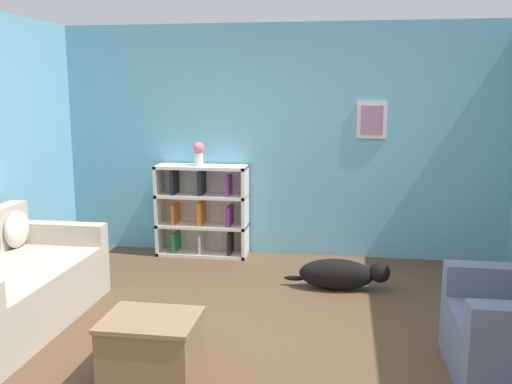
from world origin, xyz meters
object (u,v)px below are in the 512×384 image
bookshelf (203,210)px  vase (199,152)px  couch (0,287)px  coffee_table (151,345)px  dog (341,274)px

bookshelf → vase: size_ratio=3.98×
couch → vase: vase is taller
coffee_table → bookshelf: bearing=97.1°
couch → bookshelf: 2.48m
bookshelf → coffee_table: bookshelf is taller
couch → coffee_table: couch is taller
coffee_table → dog: size_ratio=0.61×
bookshelf → dog: (1.58, -0.95, -0.37)m
coffee_table → vase: vase is taller
coffee_table → dog: coffee_table is taller
dog → vase: bearing=150.1°
bookshelf → vase: vase is taller
coffee_table → vase: 2.99m
bookshelf → dog: bearing=-31.0°
coffee_table → vase: bearing=97.7°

